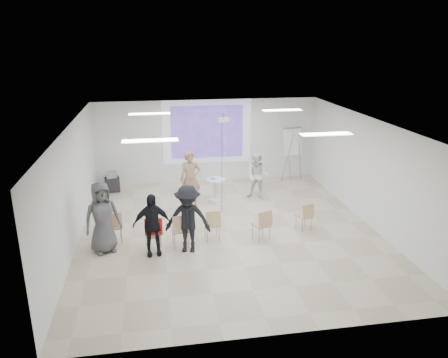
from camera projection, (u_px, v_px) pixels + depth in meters
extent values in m
cube|color=beige|center=(229.00, 232.00, 12.06)|extent=(8.00, 9.00, 0.10)
cube|color=white|center=(229.00, 121.00, 11.10)|extent=(8.00, 9.00, 0.10)
cube|color=silver|center=(207.00, 141.00, 15.84)|extent=(8.00, 0.10, 3.00)
cube|color=silver|center=(70.00, 187.00, 10.94)|extent=(0.10, 9.00, 3.00)
cube|color=silver|center=(371.00, 172.00, 12.21)|extent=(0.10, 9.00, 3.00)
cube|color=silver|center=(207.00, 132.00, 15.67)|extent=(3.20, 0.01, 2.30)
cube|color=#5131A7|center=(207.00, 132.00, 15.66)|extent=(2.60, 0.01, 1.90)
cylinder|color=white|center=(216.00, 200.00, 14.27)|extent=(0.54, 0.54, 0.05)
cylinder|color=silver|center=(216.00, 190.00, 14.17)|extent=(0.15, 0.15, 0.66)
cylinder|color=white|center=(216.00, 180.00, 14.06)|extent=(0.74, 0.74, 0.04)
cube|color=white|center=(218.00, 179.00, 14.04)|extent=(0.25, 0.22, 0.01)
cube|color=teal|center=(213.00, 178.00, 14.07)|extent=(0.19, 0.23, 0.02)
imported|color=#A27B63|center=(190.00, 175.00, 13.52)|extent=(0.74, 0.51, 2.02)
imported|color=white|center=(258.00, 174.00, 14.21)|extent=(1.05, 0.99, 1.72)
cube|color=white|center=(195.00, 163.00, 13.68)|extent=(0.04, 0.12, 0.04)
cube|color=silver|center=(251.00, 163.00, 14.32)|extent=(0.10, 0.14, 0.04)
cube|color=tan|center=(114.00, 226.00, 11.26)|extent=(0.46, 0.46, 0.04)
cube|color=tan|center=(114.00, 221.00, 11.01)|extent=(0.42, 0.14, 0.39)
cylinder|color=#92959A|center=(108.00, 238.00, 11.13)|extent=(0.02, 0.02, 0.43)
cylinder|color=gray|center=(122.00, 236.00, 11.23)|extent=(0.02, 0.02, 0.43)
cylinder|color=gray|center=(108.00, 233.00, 11.43)|extent=(0.02, 0.02, 0.43)
cylinder|color=gray|center=(120.00, 231.00, 11.53)|extent=(0.02, 0.02, 0.43)
cube|color=tan|center=(154.00, 235.00, 10.87)|extent=(0.41, 0.41, 0.04)
cube|color=tan|center=(153.00, 230.00, 10.63)|extent=(0.38, 0.12, 0.35)
cylinder|color=gray|center=(148.00, 245.00, 10.78)|extent=(0.02, 0.02, 0.39)
cylinder|color=gray|center=(160.00, 245.00, 10.80)|extent=(0.02, 0.02, 0.39)
cylinder|color=gray|center=(149.00, 240.00, 11.07)|extent=(0.02, 0.02, 0.39)
cylinder|color=gray|center=(161.00, 240.00, 11.08)|extent=(0.02, 0.02, 0.39)
cube|color=tan|center=(180.00, 230.00, 11.03)|extent=(0.46, 0.46, 0.04)
cube|color=tan|center=(181.00, 224.00, 10.76)|extent=(0.43, 0.13, 0.40)
cylinder|color=gray|center=(175.00, 242.00, 10.90)|extent=(0.02, 0.02, 0.44)
cylinder|color=gray|center=(188.00, 240.00, 10.98)|extent=(0.02, 0.02, 0.44)
cylinder|color=#94979C|center=(173.00, 236.00, 11.21)|extent=(0.02, 0.02, 0.44)
cylinder|color=gray|center=(186.00, 235.00, 11.30)|extent=(0.02, 0.02, 0.44)
cube|color=tan|center=(212.00, 224.00, 11.43)|extent=(0.42, 0.42, 0.04)
cube|color=tan|center=(214.00, 219.00, 11.18)|extent=(0.40, 0.11, 0.38)
cylinder|color=gray|center=(207.00, 235.00, 11.31)|extent=(0.02, 0.02, 0.42)
cylinder|color=#96989E|center=(219.00, 234.00, 11.38)|extent=(0.02, 0.02, 0.42)
cylinder|color=gray|center=(205.00, 230.00, 11.61)|extent=(0.02, 0.02, 0.42)
cylinder|color=gray|center=(217.00, 229.00, 11.68)|extent=(0.02, 0.02, 0.42)
cube|color=tan|center=(261.00, 225.00, 11.39)|extent=(0.51, 0.51, 0.04)
cube|color=tan|center=(266.00, 219.00, 11.16)|extent=(0.41, 0.21, 0.38)
cylinder|color=#909498|center=(259.00, 236.00, 11.25)|extent=(0.03, 0.03, 0.42)
cylinder|color=gray|center=(270.00, 233.00, 11.40)|extent=(0.03, 0.03, 0.42)
cylinder|color=gray|center=(252.00, 231.00, 11.52)|extent=(0.03, 0.03, 0.42)
cylinder|color=gray|center=(263.00, 229.00, 11.67)|extent=(0.03, 0.03, 0.42)
cube|color=tan|center=(304.00, 216.00, 12.02)|extent=(0.46, 0.46, 0.04)
cube|color=tan|center=(308.00, 211.00, 11.80)|extent=(0.38, 0.18, 0.35)
cylinder|color=gray|center=(302.00, 226.00, 11.89)|extent=(0.02, 0.02, 0.39)
cylinder|color=#94969C|center=(311.00, 224.00, 12.02)|extent=(0.02, 0.02, 0.39)
cylinder|color=#95979D|center=(296.00, 222.00, 12.15)|extent=(0.02, 0.02, 0.39)
cylinder|color=#93959B|center=(305.00, 220.00, 12.27)|extent=(0.02, 0.02, 0.39)
cube|color=#B31816|center=(154.00, 227.00, 10.56)|extent=(0.43, 0.14, 0.40)
imported|color=black|center=(180.00, 228.00, 11.04)|extent=(0.36, 0.27, 0.03)
imported|color=black|center=(152.00, 220.00, 10.48)|extent=(1.11, 0.75, 1.80)
imported|color=black|center=(188.00, 215.00, 10.62)|extent=(1.38, 0.95, 1.95)
imported|color=#57565B|center=(102.00, 213.00, 10.61)|extent=(1.15, 0.96, 2.02)
cylinder|color=gray|center=(288.00, 158.00, 15.80)|extent=(0.39, 0.14, 1.84)
cylinder|color=gray|center=(300.00, 156.00, 16.00)|extent=(0.29, 0.30, 1.84)
cylinder|color=gray|center=(289.00, 155.00, 16.19)|extent=(0.13, 0.41, 1.84)
cube|color=white|center=(293.00, 141.00, 15.83)|extent=(0.76, 0.39, 1.03)
cube|color=gray|center=(293.00, 128.00, 15.72)|extent=(0.74, 0.25, 0.07)
cube|color=black|center=(112.00, 184.00, 15.03)|extent=(0.54, 0.46, 0.48)
cube|color=gray|center=(111.00, 175.00, 14.93)|extent=(0.38, 0.34, 0.21)
cylinder|color=black|center=(108.00, 193.00, 14.92)|extent=(0.07, 0.07, 0.06)
cylinder|color=black|center=(119.00, 191.00, 15.04)|extent=(0.07, 0.07, 0.06)
cylinder|color=black|center=(107.00, 190.00, 15.17)|extent=(0.07, 0.07, 0.06)
cylinder|color=black|center=(118.00, 189.00, 15.30)|extent=(0.07, 0.07, 0.06)
cube|color=white|center=(223.00, 120.00, 12.59)|extent=(0.30, 0.25, 0.10)
cylinder|color=gray|center=(223.00, 116.00, 12.56)|extent=(0.04, 0.04, 0.14)
cylinder|color=black|center=(222.00, 168.00, 12.95)|extent=(0.01, 0.01, 2.77)
cylinder|color=white|center=(225.00, 168.00, 12.95)|extent=(0.01, 0.01, 2.77)
cube|color=white|center=(149.00, 114.00, 12.68)|extent=(1.20, 0.30, 0.02)
cube|color=white|center=(282.00, 110.00, 13.31)|extent=(1.20, 0.30, 0.02)
cube|color=white|center=(150.00, 141.00, 9.40)|extent=(1.20, 0.30, 0.02)
cube|color=white|center=(326.00, 134.00, 10.03)|extent=(1.20, 0.30, 0.02)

